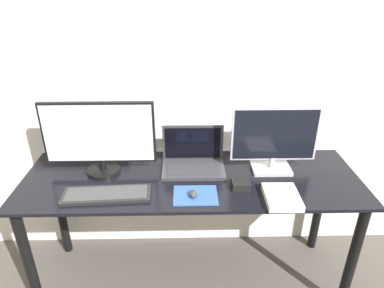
% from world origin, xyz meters
% --- Properties ---
extents(wall_back, '(7.00, 0.05, 2.50)m').
position_xyz_m(wall_back, '(0.00, 0.67, 1.25)').
color(wall_back, silver).
rests_on(wall_back, ground_plane).
extents(desk, '(1.81, 0.60, 0.73)m').
position_xyz_m(desk, '(0.00, 0.30, 0.61)').
color(desk, black).
rests_on(desk, ground_plane).
extents(monitor_left, '(0.59, 0.18, 0.41)m').
position_xyz_m(monitor_left, '(-0.49, 0.37, 0.94)').
color(monitor_left, black).
rests_on(monitor_left, desk).
extents(monitor_right, '(0.46, 0.15, 0.37)m').
position_xyz_m(monitor_right, '(0.45, 0.37, 0.92)').
color(monitor_right, '#B2B2B7').
rests_on(monitor_right, desk).
extents(laptop, '(0.35, 0.22, 0.23)m').
position_xyz_m(laptop, '(0.01, 0.41, 0.79)').
color(laptop, '#333338').
rests_on(laptop, desk).
extents(keyboard, '(0.44, 0.17, 0.02)m').
position_xyz_m(keyboard, '(-0.42, 0.14, 0.74)').
color(keyboard, black).
rests_on(keyboard, desk).
extents(mousepad, '(0.22, 0.17, 0.00)m').
position_xyz_m(mousepad, '(0.02, 0.13, 0.73)').
color(mousepad, '#2D519E').
rests_on(mousepad, desk).
extents(mouse, '(0.04, 0.06, 0.03)m').
position_xyz_m(mouse, '(0.01, 0.12, 0.75)').
color(mouse, '#333333').
rests_on(mouse, mousepad).
extents(book, '(0.17, 0.21, 0.03)m').
position_xyz_m(book, '(0.43, 0.09, 0.75)').
color(book, silver).
rests_on(book, desk).
extents(power_brick, '(0.09, 0.08, 0.04)m').
position_xyz_m(power_brick, '(0.25, 0.19, 0.75)').
color(power_brick, black).
rests_on(power_brick, desk).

